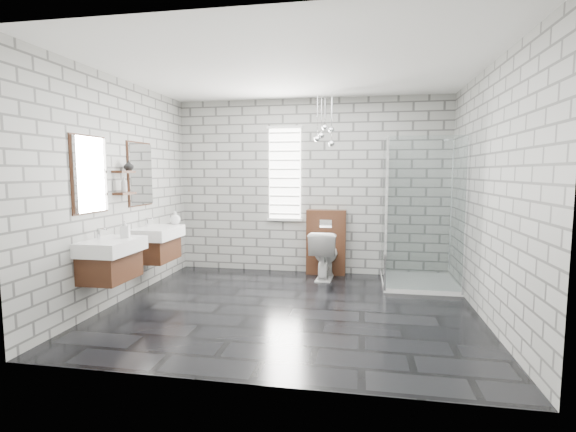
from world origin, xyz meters
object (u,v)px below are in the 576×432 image
(vanity_left, at_px, (108,248))
(shower_enclosure, at_px, (413,251))
(cistern_panel, at_px, (326,242))
(toilet, at_px, (325,254))
(vanity_right, at_px, (155,234))

(vanity_left, height_order, shower_enclosure, shower_enclosure)
(cistern_panel, relative_size, shower_enclosure, 0.49)
(cistern_panel, xyz_separation_m, toilet, (0.00, -0.25, -0.14))
(shower_enclosure, relative_size, toilet, 2.84)
(vanity_left, height_order, vanity_right, same)
(toilet, bearing_deg, cistern_panel, -86.61)
(vanity_left, xyz_separation_m, toilet, (2.17, 2.06, -0.40))
(cistern_panel, distance_m, shower_enclosure, 1.34)
(vanity_right, bearing_deg, shower_enclosure, 12.52)
(vanity_left, xyz_separation_m, shower_enclosure, (3.41, 1.79, -0.25))
(vanity_left, bearing_deg, vanity_right, 90.00)
(cistern_panel, bearing_deg, toilet, -90.00)
(vanity_left, height_order, cistern_panel, vanity_left)
(vanity_left, height_order, toilet, vanity_left)
(vanity_right, relative_size, toilet, 2.19)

